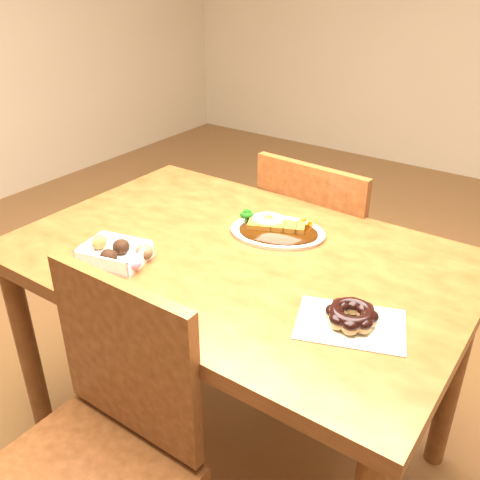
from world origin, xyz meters
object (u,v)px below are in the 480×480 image
Objects in this scene: chair_far at (323,259)px; pon_de_ring at (351,316)px; table at (238,284)px; katsu_curry_plate at (276,229)px; donut_box at (115,253)px; chair_near at (93,458)px.

chair_far reaches higher than pon_de_ring.
table is 0.19m from katsu_curry_plate.
table is 0.34m from donut_box.
pon_de_ring is at bearing 9.10° from donut_box.
pon_de_ring is at bearing -17.09° from table.
chair_near is 3.23× the size of pon_de_ring.
pon_de_ring is at bearing 123.65° from chair_far.
katsu_curry_plate is at bearing 54.87° from donut_box.
pon_de_ring is (0.61, 0.10, 0.00)m from donut_box.
pon_de_ring is at bearing -37.31° from katsu_curry_plate.
chair_near reaches higher than pon_de_ring.
donut_box is 0.62m from pon_de_ring.
table is 1.38× the size of chair_far.
table is 6.14× the size of donut_box.
pon_de_ring is (0.38, -0.65, 0.29)m from chair_far.
chair_far is at bearing 89.74° from chair_near.
katsu_curry_plate is at bearing 97.16° from chair_far.
table is 3.86× the size of katsu_curry_plate.
chair_near is (-0.01, -1.07, 0.00)m from chair_far.
table is at bearing 162.91° from pon_de_ring.
chair_far reaches higher than donut_box.
table is 0.56m from chair_far.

